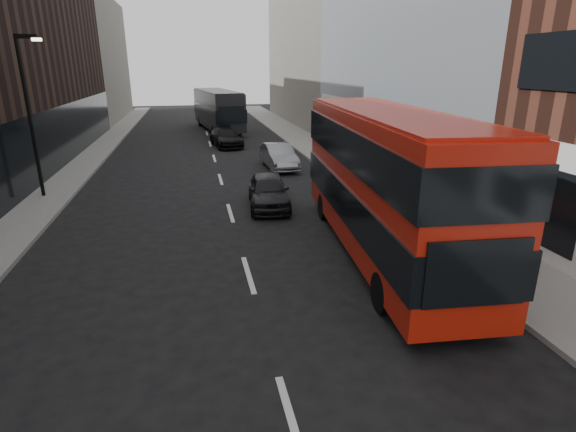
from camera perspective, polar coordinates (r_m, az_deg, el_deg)
sidewalk_right at (r=30.92m, az=4.88°, el=7.65°), size 3.00×80.00×0.15m
sidewalk_left at (r=30.35m, az=-24.56°, el=5.84°), size 2.00×80.00×0.15m
building_victorian at (r=49.85m, az=3.03°, el=22.86°), size 6.50×24.00×21.00m
building_left_mid at (r=35.54m, az=-30.23°, el=17.99°), size 5.00×24.00×14.00m
building_left_far at (r=56.95m, az=-23.48°, el=17.72°), size 5.00×20.00×13.00m
street_lamp at (r=23.14m, az=-29.95°, el=11.94°), size 1.06×0.22×7.00m
red_bus at (r=14.45m, az=12.17°, el=4.87°), size 3.64×11.62×4.63m
grey_bus at (r=44.15m, az=-8.92°, el=13.26°), size 4.25×11.71×3.71m
car_a at (r=19.59m, az=-2.52°, el=3.24°), size 2.09×4.34×1.43m
car_b at (r=27.17m, az=-1.19°, el=7.60°), size 1.73×4.48×1.45m
car_c at (r=35.13m, az=-7.88°, el=9.87°), size 2.53×4.96×1.38m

